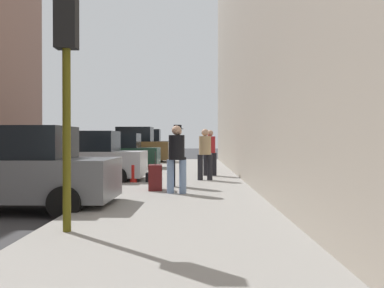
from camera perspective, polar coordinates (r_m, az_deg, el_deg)
name	(u,v)px	position (r m, az deg, el deg)	size (l,w,h in m)	color
sidewalk	(176,206)	(9.25, -2.11, -8.32)	(4.00, 40.00, 0.15)	gray
parked_gray_coupe	(17,171)	(9.72, -22.35, -3.34)	(4.24, 2.14, 1.79)	slate
parked_silver_sedan	(84,159)	(14.91, -14.23, -1.94)	(4.24, 2.13, 1.79)	#B7BABF
parked_dark_green_sedan	(116,153)	(20.68, -10.12, -1.21)	(4.23, 2.12, 1.79)	#193828
parked_bronze_suv	(133,147)	(26.13, -7.93, -0.41)	(4.67, 2.20, 2.25)	brown
parked_black_suv	(144,146)	(32.09, -6.39, -0.21)	(4.61, 2.08, 2.25)	black
fire_hydrant	(133,171)	(13.73, -7.82, -3.61)	(0.42, 0.22, 0.70)	red
traffic_light	(67,55)	(6.70, -16.38, 11.30)	(0.32, 0.32, 3.60)	#514C0F
pedestrian_with_fedora	(178,152)	(12.26, -1.93, -1.13)	(0.52, 0.46, 1.78)	black
pedestrian_in_jeans	(177,156)	(10.76, -2.07, -1.55)	(0.53, 0.47, 1.71)	#728CB2
pedestrian_in_tan_coat	(205,152)	(14.24, 1.75, -1.01)	(0.50, 0.40, 1.71)	black
pedestrian_in_red_jacket	(210,150)	(16.02, 2.41, -0.82)	(0.51, 0.44, 1.71)	black
rolling_suitcase	(155,177)	(11.54, -4.92, -4.46)	(0.41, 0.59, 1.04)	#591414
duffel_bag	(151,177)	(13.89, -5.46, -4.42)	(0.32, 0.44, 0.28)	black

